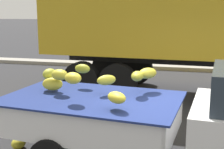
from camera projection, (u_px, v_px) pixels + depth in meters
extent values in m
cube|color=gray|center=(189.00, 68.00, 13.47)|extent=(80.00, 0.80, 0.16)
cube|color=white|center=(92.00, 126.00, 5.17)|extent=(2.88, 1.93, 0.08)
cube|color=white|center=(109.00, 99.00, 5.88)|extent=(2.73, 0.30, 0.44)
cube|color=white|center=(69.00, 128.00, 4.37)|extent=(2.73, 0.30, 0.44)
cube|color=white|center=(174.00, 121.00, 4.68)|extent=(0.21, 1.68, 0.44)
cube|color=white|center=(23.00, 104.00, 5.56)|extent=(0.21, 1.68, 0.44)
cube|color=#B21914|center=(110.00, 100.00, 5.91)|extent=(2.61, 0.26, 0.07)
cube|color=navy|center=(92.00, 98.00, 5.08)|extent=(3.01, 2.06, 0.03)
ellipsoid|color=gold|center=(60.00, 75.00, 5.23)|extent=(0.37, 0.33, 0.19)
ellipsoid|color=#ABAA29|center=(137.00, 76.00, 5.13)|extent=(0.21, 0.34, 0.16)
ellipsoid|color=gold|center=(148.00, 73.00, 5.41)|extent=(0.41, 0.45, 0.19)
ellipsoid|color=#A1A52A|center=(82.00, 69.00, 5.69)|extent=(0.32, 0.23, 0.17)
ellipsoid|color=yellow|center=(52.00, 84.00, 5.37)|extent=(0.38, 0.25, 0.22)
ellipsoid|color=gold|center=(106.00, 80.00, 5.20)|extent=(0.37, 0.38, 0.17)
ellipsoid|color=gold|center=(50.00, 74.00, 5.59)|extent=(0.28, 0.33, 0.20)
ellipsoid|color=yellow|center=(117.00, 98.00, 4.37)|extent=(0.40, 0.41, 0.16)
ellipsoid|color=yellow|center=(73.00, 78.00, 4.72)|extent=(0.38, 0.37, 0.18)
cylinder|color=black|center=(94.00, 123.00, 6.08)|extent=(0.66, 0.26, 0.64)
cylinder|color=black|center=(137.00, 68.00, 10.82)|extent=(1.09, 0.35, 1.08)
cylinder|color=black|center=(118.00, 83.00, 8.57)|extent=(1.09, 0.35, 1.08)
cylinder|color=black|center=(107.00, 67.00, 11.13)|extent=(1.09, 0.35, 1.08)
cylinder|color=black|center=(82.00, 80.00, 8.88)|extent=(1.09, 0.35, 1.08)
ellipsoid|color=gold|center=(19.00, 143.00, 5.65)|extent=(0.26, 0.31, 0.21)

